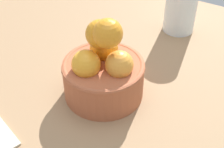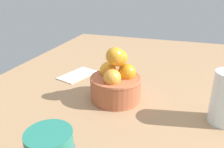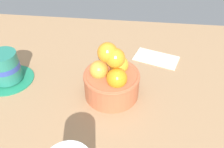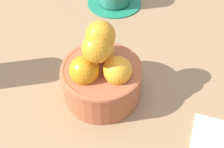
{
  "view_description": "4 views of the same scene",
  "coord_description": "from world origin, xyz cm",
  "views": [
    {
      "loc": [
        -21.95,
        33.26,
        36.8
      ],
      "look_at": [
        -1.74,
        0.23,
        5.06
      ],
      "focal_mm": 51.62,
      "sensor_mm": 36.0,
      "label": 1
    },
    {
      "loc": [
        -50.79,
        -15.62,
        29.15
      ],
      "look_at": [
        -0.05,
        1.0,
        6.97
      ],
      "focal_mm": 36.57,
      "sensor_mm": 36.0,
      "label": 2
    },
    {
      "loc": [
        5.03,
        -40.92,
        39.19
      ],
      "look_at": [
        -0.12,
        1.78,
        4.82
      ],
      "focal_mm": 36.94,
      "sensor_mm": 36.0,
      "label": 3
    },
    {
      "loc": [
        31.93,
        1.92,
        39.24
      ],
      "look_at": [
        0.6,
        1.67,
        5.55
      ],
      "focal_mm": 47.11,
      "sensor_mm": 36.0,
      "label": 4
    }
  ],
  "objects": [
    {
      "name": "ground_plane",
      "position": [
        0.0,
        0.0,
        -2.01
      ],
      "size": [
        136.81,
        82.13,
        4.01
      ],
      "primitive_type": "cube",
      "color": "#997551"
    },
    {
      "name": "terracotta_bowl",
      "position": [
        0.02,
        -0.02,
        4.94
      ],
      "size": [
        13.21,
        13.21,
        14.3
      ],
      "color": "#AD5938",
      "rests_on": "ground_plane"
    },
    {
      "name": "folded_napkin",
      "position": [
        11.33,
        16.61,
        0.3
      ],
      "size": [
        14.2,
        10.58,
        0.6
      ],
      "primitive_type": "cube",
      "rotation": [
        0.0,
        0.0,
        -0.31
      ],
      "color": "beige",
      "rests_on": "ground_plane"
    }
  ]
}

